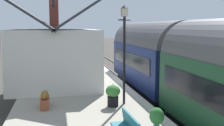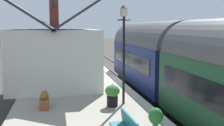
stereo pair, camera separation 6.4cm
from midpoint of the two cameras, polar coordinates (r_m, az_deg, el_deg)
The scene contains 14 objects.
ground_plane at distance 16.61m, azimuth 5.10°, elevation -6.55°, with size 160.00×160.00×0.00m, color #423D38.
platform at distance 15.86m, azimuth -7.85°, elevation -5.54°, with size 32.00×5.40×0.93m, color #A39B8C.
platform_edge_coping at distance 16.11m, azimuth 1.11°, elevation -3.54°, with size 32.00×0.36×0.02m, color beige.
rail_near at distance 17.12m, azimuth 10.34°, elevation -5.98°, with size 52.00×0.08×0.14m, color gray.
rail_far at distance 16.65m, azimuth 5.70°, elevation -6.28°, with size 52.00×0.08×0.14m, color gray.
station_building at distance 15.63m, azimuth -11.85°, elevation 1.86°, with size 7.21×4.64×5.41m.
bench_by_lamp at distance 26.32m, azimuth -7.67°, elevation 1.74°, with size 1.42×0.49×0.88m.
bench_platform_end at distance 22.58m, azimuth -7.24°, elevation 0.80°, with size 1.42×0.50×0.88m.
planter_edge_far at distance 22.35m, azimuth -9.26°, elevation 0.25°, with size 0.84×0.32×0.64m.
planter_bench_left at distance 8.54m, azimuth 9.02°, elevation -11.38°, with size 0.44×0.44×0.70m.
planter_corner_building at distance 10.80m, azimuth 0.02°, elevation -6.49°, with size 0.57×0.57×0.93m.
planter_under_sign at distance 11.02m, azimuth -13.92°, elevation -7.38°, with size 1.01×0.32×0.64m.
lamp_post_platform at distance 10.88m, azimuth 2.40°, elevation 5.58°, with size 0.32×0.50×3.95m.
station_sign_board at distance 21.04m, azimuth -3.80°, elevation 2.30°, with size 0.96×0.06×1.57m.
Camera 1 is at (-15.42, 4.68, 4.04)m, focal length 44.12 mm.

